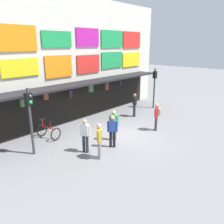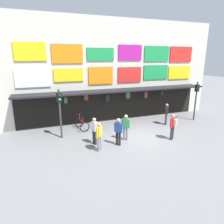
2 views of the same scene
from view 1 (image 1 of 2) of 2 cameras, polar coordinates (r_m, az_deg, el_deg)
The scene contains 11 objects.
ground_plane at distance 13.47m, azimuth 2.38°, elevation -5.48°, with size 80.00×80.00×0.00m, color slate.
shopfront at distance 15.77m, azimuth -10.79°, elevation 12.35°, with size 18.00×2.60×8.00m.
traffic_light_near at distance 11.04m, azimuth -19.75°, elevation 0.22°, with size 0.32×0.35×3.20m.
traffic_light_far at distance 18.68m, azimuth 10.50°, elevation 7.38°, with size 0.29×0.33×3.20m.
bicycle_parked at distance 13.24m, azimuth -15.45°, elevation -4.68°, with size 0.87×1.25×1.05m.
pedestrian_in_yellow at distance 11.04m, azimuth -6.64°, elevation -5.23°, with size 0.45×0.50×1.68m.
pedestrian_in_purple at distance 16.45m, azimuth 5.61°, elevation 2.07°, with size 0.40×0.43×1.68m.
pedestrian_in_black at distance 10.42m, azimuth -3.17°, elevation -6.72°, with size 0.42×0.40×1.68m.
pedestrian_in_white at distance 12.33m, azimuth 0.43°, elevation -2.89°, with size 0.45×0.39×1.68m.
pedestrian_in_green at distance 13.98m, azimuth 11.07°, elevation -0.67°, with size 0.49×0.45×1.68m.
pedestrian_in_red at distance 11.50m, azimuth 0.11°, elevation -4.39°, with size 0.40×0.42×1.68m.
Camera 1 is at (-9.75, -7.77, 5.10)m, focal length 36.82 mm.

